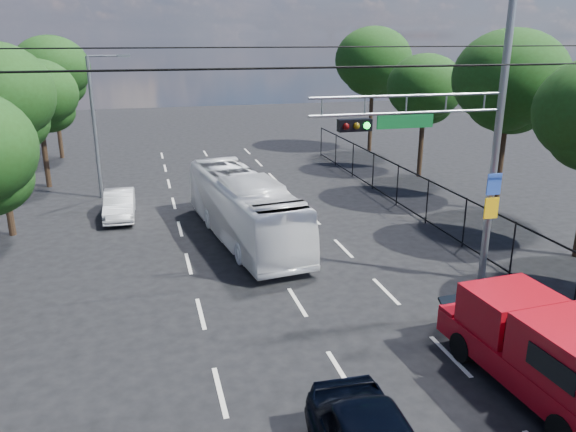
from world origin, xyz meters
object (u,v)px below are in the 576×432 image
object	(u,v)px
white_bus	(244,208)
white_van	(119,204)
red_pickup	(549,351)
signal_mast	(464,127)

from	to	relation	value
white_bus	white_van	bearing A→B (deg)	131.78
white_bus	white_van	xyz separation A→B (m)	(-4.98, 4.26, -0.72)
white_bus	white_van	size ratio (longest dim) A/B	2.57
red_pickup	signal_mast	bearing A→B (deg)	79.89
signal_mast	red_pickup	xyz separation A→B (m)	(-1.07, -5.98, -4.10)
red_pickup	white_van	distance (m)	19.00
red_pickup	white_bus	distance (m)	12.96
signal_mast	red_pickup	bearing A→B (deg)	-100.11
white_van	signal_mast	bearing A→B (deg)	-42.81
signal_mast	red_pickup	world-z (taller)	signal_mast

